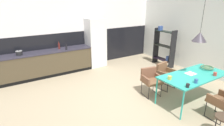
# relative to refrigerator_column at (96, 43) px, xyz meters

# --- Properties ---
(ground_plane) EXTENTS (9.09, 9.09, 0.00)m
(ground_plane) POSITION_rel_refrigerator_column_xyz_m (-0.51, -3.07, -0.96)
(ground_plane) COLOR tan
(back_wall_splashback_dark) EXTENTS (6.96, 0.12, 1.42)m
(back_wall_splashback_dark) POSITION_rel_refrigerator_column_xyz_m (-0.51, 0.36, -0.25)
(back_wall_splashback_dark) COLOR black
(back_wall_splashback_dark) RESTS_ON ground
(back_wall_panel_upper) EXTENTS (6.96, 0.12, 1.42)m
(back_wall_panel_upper) POSITION_rel_refrigerator_column_xyz_m (-0.51, 0.36, 1.17)
(back_wall_panel_upper) COLOR white
(back_wall_panel_upper) RESTS_ON back_wall_splashback_dark
(side_wall_right) EXTENTS (0.12, 6.99, 2.84)m
(side_wall_right) POSITION_rel_refrigerator_column_xyz_m (2.91, -3.07, 0.46)
(side_wall_right) COLOR white
(side_wall_right) RESTS_ON ground
(kitchen_counter) EXTENTS (3.50, 0.63, 0.89)m
(kitchen_counter) POSITION_rel_refrigerator_column_xyz_m (-2.10, -0.00, -0.51)
(kitchen_counter) COLOR #4A3F2C
(kitchen_counter) RESTS_ON ground
(refrigerator_column) EXTENTS (0.70, 0.60, 1.91)m
(refrigerator_column) POSITION_rel_refrigerator_column_xyz_m (0.00, 0.00, 0.00)
(refrigerator_column) COLOR silver
(refrigerator_column) RESTS_ON ground
(dining_table) EXTENTS (1.89, 0.87, 0.76)m
(dining_table) POSITION_rel_refrigerator_column_xyz_m (0.85, -3.86, -0.24)
(dining_table) COLOR teal
(dining_table) RESTS_ON ground
(armchair_by_stool) EXTENTS (0.55, 0.54, 0.78)m
(armchair_by_stool) POSITION_rel_refrigerator_column_xyz_m (0.84, -2.91, -0.45)
(armchair_by_stool) COLOR brown
(armchair_by_stool) RESTS_ON ground
(armchair_near_window) EXTENTS (0.56, 0.55, 0.77)m
(armchair_near_window) POSITION_rel_refrigerator_column_xyz_m (0.18, -2.99, -0.45)
(armchair_near_window) COLOR brown
(armchair_near_window) RESTS_ON ground
(fruit_bowl) EXTENTS (0.34, 0.34, 0.07)m
(fruit_bowl) POSITION_rel_refrigerator_column_xyz_m (1.50, -3.80, -0.15)
(fruit_bowl) COLOR #4C704C
(fruit_bowl) RESTS_ON dining_table
(open_book) EXTENTS (0.26, 0.22, 0.02)m
(open_book) POSITION_rel_refrigerator_column_xyz_m (0.82, -3.77, -0.19)
(open_book) COLOR white
(open_book) RESTS_ON dining_table
(mug_short_terracotta) EXTENTS (0.11, 0.07, 0.09)m
(mug_short_terracotta) POSITION_rel_refrigerator_column_xyz_m (0.09, -4.22, -0.15)
(mug_short_terracotta) COLOR black
(mug_short_terracotta) RESTS_ON dining_table
(mug_white_ceramic) EXTENTS (0.12, 0.08, 0.09)m
(mug_white_ceramic) POSITION_rel_refrigerator_column_xyz_m (1.24, -4.17, -0.15)
(mug_white_ceramic) COLOR #B23D33
(mug_white_ceramic) RESTS_ON dining_table
(mug_dark_espresso) EXTENTS (0.12, 0.08, 0.10)m
(mug_dark_espresso) POSITION_rel_refrigerator_column_xyz_m (0.44, -4.18, -0.15)
(mug_dark_espresso) COLOR #335B93
(mug_dark_espresso) RESTS_ON dining_table
(mug_glass_clear) EXTENTS (0.13, 0.09, 0.09)m
(mug_glass_clear) POSITION_rel_refrigerator_column_xyz_m (0.08, -3.72, -0.15)
(mug_glass_clear) COLOR gold
(mug_glass_clear) RESTS_ON dining_table
(cooking_pot) EXTENTS (0.21, 0.21, 0.16)m
(cooking_pot) POSITION_rel_refrigerator_column_xyz_m (-2.78, -0.03, 0.00)
(cooking_pot) COLOR black
(cooking_pot) RESTS_ON kitchen_counter
(bottle_vinegar_dark) EXTENTS (0.07, 0.07, 0.26)m
(bottle_vinegar_dark) POSITION_rel_refrigerator_column_xyz_m (-1.45, 0.07, 0.04)
(bottle_vinegar_dark) COLOR maroon
(bottle_vinegar_dark) RESTS_ON kitchen_counter
(bottle_spice_small) EXTENTS (0.06, 0.06, 0.27)m
(bottle_spice_small) POSITION_rel_refrigerator_column_xyz_m (-1.27, -0.20, 0.05)
(bottle_spice_small) COLOR black
(bottle_spice_small) RESTS_ON kitchen_counter
(open_shelf_unit) EXTENTS (0.30, 0.91, 1.59)m
(open_shelf_unit) POSITION_rel_refrigerator_column_xyz_m (2.35, -1.46, -0.16)
(open_shelf_unit) COLOR black
(open_shelf_unit) RESTS_ON ground
(pendant_lamp_over_table_near) EXTENTS (0.34, 0.34, 1.17)m
(pendant_lamp_over_table_near) POSITION_rel_refrigerator_column_xyz_m (0.85, -3.84, 0.78)
(pendant_lamp_over_table_near) COLOR black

